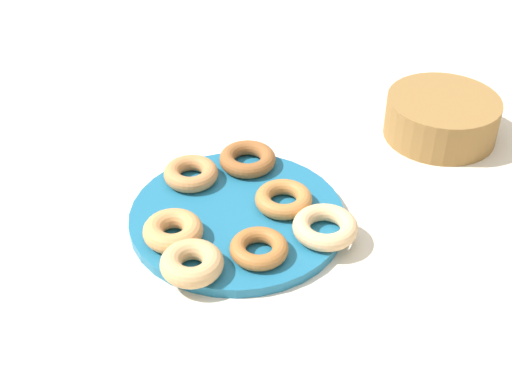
% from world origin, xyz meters
% --- Properties ---
extents(ground_plane, '(2.40, 2.40, 0.00)m').
position_xyz_m(ground_plane, '(0.00, 0.00, 0.00)').
color(ground_plane, beige).
extents(donut_plate, '(0.31, 0.31, 0.02)m').
position_xyz_m(donut_plate, '(0.00, 0.00, 0.01)').
color(donut_plate, '#1E6B93').
rests_on(donut_plate, ground_plane).
extents(donut_0, '(0.11, 0.11, 0.02)m').
position_xyz_m(donut_0, '(-0.10, -0.03, 0.03)').
color(donut_0, '#C6844C').
rests_on(donut_0, donut_plate).
extents(donut_1, '(0.11, 0.11, 0.03)m').
position_xyz_m(donut_1, '(0.09, 0.10, 0.03)').
color(donut_1, '#EABC84').
rests_on(donut_1, donut_plate).
extents(donut_2, '(0.12, 0.12, 0.03)m').
position_xyz_m(donut_2, '(0.02, -0.10, 0.03)').
color(donut_2, tan).
rests_on(donut_2, donut_plate).
extents(donut_3, '(0.11, 0.11, 0.02)m').
position_xyz_m(donut_3, '(0.09, -0.01, 0.03)').
color(donut_3, '#AD6B33').
rests_on(donut_3, donut_plate).
extents(donut_4, '(0.11, 0.11, 0.03)m').
position_xyz_m(donut_4, '(0.09, -0.10, 0.03)').
color(donut_4, tan).
rests_on(donut_4, donut_plate).
extents(donut_5, '(0.10, 0.10, 0.02)m').
position_xyz_m(donut_5, '(0.01, 0.07, 0.03)').
color(donut_5, '#BC7A3D').
rests_on(donut_5, donut_plate).
extents(donut_6, '(0.12, 0.12, 0.02)m').
position_xyz_m(donut_6, '(-0.11, 0.06, 0.03)').
color(donut_6, '#995B2D').
rests_on(donut_6, donut_plate).
extents(basket, '(0.24, 0.24, 0.07)m').
position_xyz_m(basket, '(-0.08, 0.41, 0.04)').
color(basket, olive).
rests_on(basket, ground_plane).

